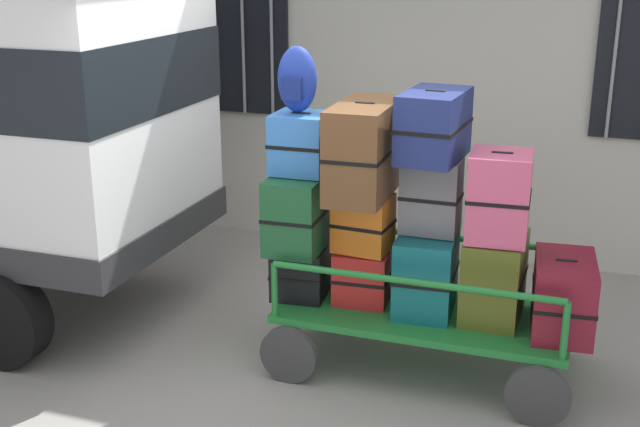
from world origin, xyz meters
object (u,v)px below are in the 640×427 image
(suitcase_center_top, at_px, (434,125))
(suitcase_midleft_middle, at_px, (363,223))
(luggage_cart, at_px, (425,320))
(suitcase_midright_bottom, at_px, (494,277))
(suitcase_midleft_top, at_px, (364,150))
(suitcase_midright_middle, at_px, (499,196))
(suitcase_left_top, at_px, (301,143))
(suitcase_left_bottom, at_px, (304,266))
(suitcase_left_middle, at_px, (302,209))
(suitcase_center_bottom, at_px, (426,273))
(suitcase_center_middle, at_px, (431,196))
(backpack, at_px, (297,80))
(suitcase_right_bottom, at_px, (563,295))
(suitcase_midleft_bottom, at_px, (364,274))

(suitcase_center_top, bearing_deg, suitcase_midleft_middle, -174.83)
(luggage_cart, distance_m, suitcase_midright_bottom, 0.58)
(suitcase_midleft_middle, relative_size, suitcase_center_top, 0.63)
(suitcase_midleft_top, height_order, suitcase_midright_middle, suitcase_midleft_top)
(suitcase_left_top, distance_m, suitcase_midleft_top, 0.45)
(suitcase_left_bottom, height_order, suitcase_midright_middle, suitcase_midright_middle)
(suitcase_center_top, bearing_deg, suitcase_midright_middle, -5.18)
(suitcase_left_middle, xyz_separation_m, suitcase_center_bottom, (0.90, -0.01, -0.36))
(suitcase_center_top, bearing_deg, suitcase_left_bottom, 179.70)
(suitcase_midleft_middle, height_order, suitcase_center_middle, suitcase_center_middle)
(luggage_cart, height_order, suitcase_left_bottom, suitcase_left_bottom)
(suitcase_left_bottom, bearing_deg, suitcase_left_top, -90.00)
(suitcase_left_middle, xyz_separation_m, suitcase_center_top, (0.90, 0.03, 0.65))
(suitcase_midright_bottom, bearing_deg, suitcase_midright_middle, -90.00)
(suitcase_midright_middle, bearing_deg, backpack, -179.83)
(suitcase_center_top, bearing_deg, suitcase_midleft_top, -174.58)
(luggage_cart, xyz_separation_m, suitcase_left_top, (-0.90, -0.02, 1.19))
(suitcase_left_middle, height_order, suitcase_midright_middle, suitcase_midright_middle)
(suitcase_center_middle, relative_size, backpack, 1.15)
(suitcase_left_bottom, bearing_deg, suitcase_midleft_top, -6.02)
(suitcase_midleft_top, bearing_deg, suitcase_midleft_middle, 90.00)
(suitcase_left_bottom, relative_size, suitcase_midleft_middle, 1.50)
(suitcase_midright_middle, relative_size, suitcase_right_bottom, 0.85)
(suitcase_left_bottom, distance_m, suitcase_right_bottom, 1.80)
(suitcase_center_top, xyz_separation_m, backpack, (-0.92, -0.04, 0.25))
(suitcase_center_bottom, xyz_separation_m, backpack, (-0.92, -0.00, 1.26))
(suitcase_left_middle, distance_m, suitcase_left_top, 0.47)
(luggage_cart, xyz_separation_m, suitcase_left_middle, (-0.90, -0.02, 0.72))
(suitcase_center_bottom, bearing_deg, backpack, -179.82)
(suitcase_midleft_top, height_order, suitcase_center_middle, suitcase_midleft_top)
(suitcase_left_bottom, relative_size, suitcase_right_bottom, 0.90)
(suitcase_left_top, height_order, suitcase_right_bottom, suitcase_left_top)
(suitcase_center_bottom, xyz_separation_m, suitcase_right_bottom, (0.90, -0.01, -0.03))
(suitcase_left_middle, relative_size, suitcase_midleft_bottom, 1.64)
(luggage_cart, distance_m, backpack, 1.86)
(luggage_cart, xyz_separation_m, suitcase_midleft_bottom, (-0.45, 0.01, 0.28))
(suitcase_right_bottom, bearing_deg, backpack, 179.82)
(suitcase_midleft_middle, bearing_deg, suitcase_left_top, 179.17)
(suitcase_left_middle, bearing_deg, suitcase_center_top, 2.15)
(suitcase_left_middle, height_order, suitcase_midright_bottom, suitcase_left_middle)
(suitcase_midleft_bottom, bearing_deg, suitcase_midleft_top, -90.00)
(suitcase_midright_middle, distance_m, backpack, 1.53)
(luggage_cart, relative_size, suitcase_left_bottom, 3.37)
(suitcase_left_bottom, height_order, suitcase_midleft_bottom, suitcase_midleft_bottom)
(luggage_cart, bearing_deg, suitcase_center_bottom, -90.00)
(suitcase_left_top, relative_size, suitcase_midleft_top, 0.52)
(suitcase_center_middle, bearing_deg, suitcase_center_bottom, -90.00)
(suitcase_midleft_top, bearing_deg, suitcase_left_middle, 178.87)
(suitcase_midleft_top, bearing_deg, backpack, -179.73)
(suitcase_center_bottom, bearing_deg, suitcase_center_top, 90.00)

